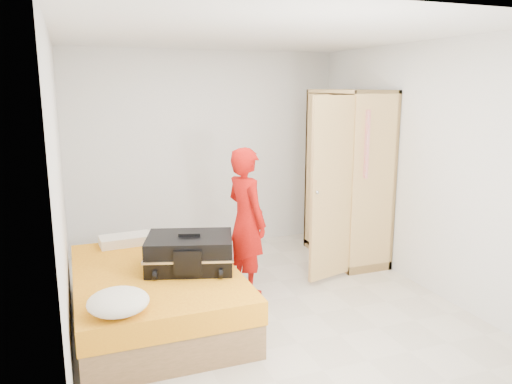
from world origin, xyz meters
name	(u,v)px	position (x,y,z in m)	size (l,w,h in m)	color
room	(261,176)	(0.00, 0.00, 1.30)	(4.00, 4.02, 2.60)	beige
bed	(156,295)	(-1.05, -0.03, 0.25)	(1.42, 2.02, 0.50)	#996E45
wardrobe	(346,181)	(1.45, 0.85, 1.00)	(1.15, 1.34, 2.10)	tan
person	(246,221)	(-0.04, 0.31, 0.77)	(0.56, 0.37, 1.54)	red
suitcase	(190,253)	(-0.74, -0.11, 0.65)	(0.92, 0.77, 0.34)	black
round_cushion	(118,302)	(-1.45, -0.83, 0.59)	(0.45, 0.45, 0.17)	white
pillow	(126,240)	(-1.21, 0.82, 0.55)	(0.53, 0.27, 0.10)	white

